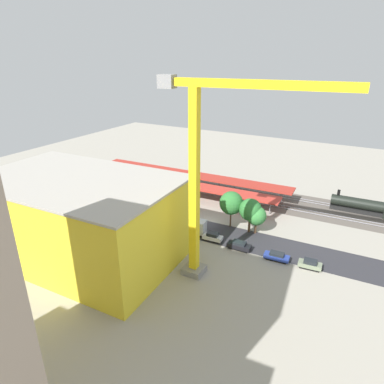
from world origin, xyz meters
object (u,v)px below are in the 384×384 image
object	(u,v)px
construction_building	(80,218)
parked_car_3	(213,237)
traffic_light	(115,200)
platform_canopy_near	(194,186)
street_tree_2	(256,216)
parked_car_4	(182,229)
parked_car_1	(277,257)
parked_car_2	(239,246)
street_tree_1	(231,203)
box_truck_0	(92,201)
box_truck_2	(185,225)
locomotive	(367,207)
parked_car_0	(310,264)
tower_crane	(209,167)
platform_canopy_far	(191,175)
street_tree_3	(108,180)
street_tree_0	(250,210)
box_truck_1	(177,223)

from	to	relation	value
construction_building	parked_car_3	bearing A→B (deg)	-142.18
construction_building	traffic_light	bearing A→B (deg)	-74.01
platform_canopy_near	street_tree_2	size ratio (longest dim) A/B	7.29
parked_car_4	street_tree_2	size ratio (longest dim) A/B	0.72
platform_canopy_near	parked_car_1	distance (m)	33.72
parked_car_2	street_tree_1	bearing A→B (deg)	-56.91
parked_car_1	box_truck_0	size ratio (longest dim) A/B	0.57
parked_car_1	box_truck_2	world-z (taller)	box_truck_2
parked_car_2	parked_car_3	xyz separation A→B (m)	(6.18, -0.51, 0.05)
locomotive	traffic_light	xyz separation A→B (m)	(52.76, 31.67, 2.74)
box_truck_0	box_truck_2	distance (m)	27.47
locomotive	platform_canopy_near	bearing A→B (deg)	16.74
parked_car_0	construction_building	world-z (taller)	construction_building
parked_car_1	tower_crane	world-z (taller)	tower_crane
platform_canopy_far	street_tree_3	distance (m)	23.85
street_tree_0	box_truck_1	bearing A→B (deg)	24.94
parked_car_2	street_tree_1	size ratio (longest dim) A/B	0.57
locomotive	parked_car_4	xyz separation A→B (m)	(35.28, 30.12, -1.05)
traffic_light	box_truck_0	bearing A→B (deg)	-10.80
locomotive	street_tree_0	world-z (taller)	street_tree_0
parked_car_1	traffic_light	world-z (taller)	traffic_light
parked_car_3	parked_car_4	xyz separation A→B (m)	(7.57, -0.15, -0.04)
street_tree_0	street_tree_3	world-z (taller)	street_tree_0
parked_car_1	parked_car_0	bearing A→B (deg)	-176.65
parked_car_4	box_truck_1	size ratio (longest dim) A/B	0.48
parked_car_3	construction_building	distance (m)	27.03
street_tree_1	parked_car_3	bearing A→B (deg)	83.99
parked_car_0	box_truck_1	bearing A→B (deg)	-2.05
construction_building	locomotive	bearing A→B (deg)	-137.44
parked_car_3	box_truck_2	distance (m)	7.17
locomotive	box_truck_2	bearing A→B (deg)	40.56
box_truck_2	traffic_light	size ratio (longest dim) A/B	1.47
parked_car_3	parked_car_0	bearing A→B (deg)	178.92
parked_car_2	box_truck_1	world-z (taller)	box_truck_1
platform_canopy_far	tower_crane	distance (m)	46.92
locomotive	construction_building	world-z (taller)	construction_building
parked_car_4	street_tree_1	bearing A→B (deg)	-137.89
parked_car_4	traffic_light	distance (m)	17.95
construction_building	traffic_light	xyz separation A→B (m)	(4.96, -15.33, -3.16)
platform_canopy_near	locomotive	distance (m)	43.74
platform_canopy_near	traffic_light	xyz separation A→B (m)	(10.92, 19.08, 0.69)
box_truck_2	street_tree_3	distance (m)	30.73
parked_car_1	box_truck_0	bearing A→B (deg)	-1.37
box_truck_1	street_tree_0	bearing A→B (deg)	-155.06
tower_crane	box_truck_2	size ratio (longest dim) A/B	3.32
parked_car_4	box_truck_2	distance (m)	1.02
tower_crane	box_truck_2	xyz separation A→B (m)	(11.62, -12.18, -18.79)
street_tree_1	tower_crane	bearing A→B (deg)	100.78
locomotive	box_truck_2	size ratio (longest dim) A/B	1.62
parked_car_1	box_truck_1	distance (m)	23.25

